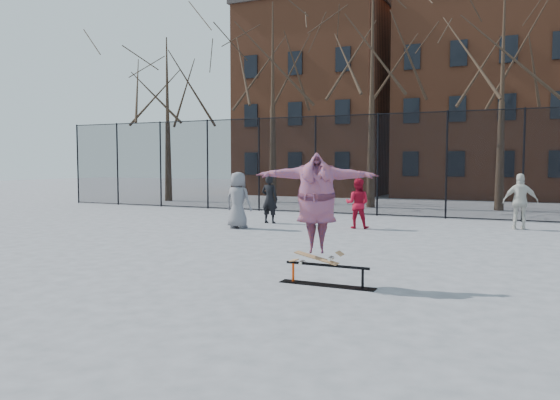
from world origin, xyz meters
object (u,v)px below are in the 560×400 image
at_px(bystander_red, 357,203).
at_px(bystander_grey, 238,200).
at_px(skateboard, 316,260).
at_px(skater, 317,208).
at_px(skate_rail, 327,277).
at_px(bystander_white, 520,202).
at_px(bystander_black, 270,199).

bearing_deg(bystander_red, bystander_grey, 17.28).
distance_m(skateboard, skater, 0.91).
bearing_deg(skater, skate_rail, -19.34).
distance_m(bystander_grey, bystander_white, 8.83).
bearing_deg(bystander_grey, bystander_black, -96.59).
bearing_deg(bystander_grey, skate_rail, 131.79).
relative_size(skateboard, bystander_black, 0.51).
bearing_deg(skate_rail, bystander_white, 74.14).
height_order(skater, bystander_black, skater).
xyz_separation_m(skateboard, skater, (0.00, 0.00, 0.91)).
distance_m(bystander_black, bystander_red, 3.18).
height_order(skateboard, bystander_white, bystander_white).
relative_size(bystander_grey, bystander_white, 1.02).
height_order(skateboard, bystander_red, bystander_red).
bearing_deg(bystander_black, skateboard, 124.05).
height_order(bystander_black, bystander_red, bystander_black).
bearing_deg(skate_rail, skater, 180.00).
relative_size(skater, bystander_grey, 1.17).
bearing_deg(skateboard, bystander_grey, 128.74).
xyz_separation_m(skater, bystander_white, (2.99, 9.85, -0.45)).
distance_m(skater, bystander_black, 9.50).
relative_size(bystander_black, bystander_red, 1.04).
distance_m(skater, bystander_white, 10.30).
xyz_separation_m(skate_rail, bystander_red, (-1.89, 7.99, 0.65)).
bearing_deg(bystander_white, skate_rail, 66.16).
xyz_separation_m(bystander_grey, bystander_black, (0.26, 1.74, -0.07)).
bearing_deg(bystander_grey, bystander_red, -153.21).
bearing_deg(skate_rail, skateboard, 180.00).
xyz_separation_m(skate_rail, skateboard, (-0.19, 0.00, 0.28)).
bearing_deg(skate_rail, bystander_red, 103.33).
relative_size(skater, bystander_black, 1.27).
distance_m(skate_rail, bystander_red, 8.24).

